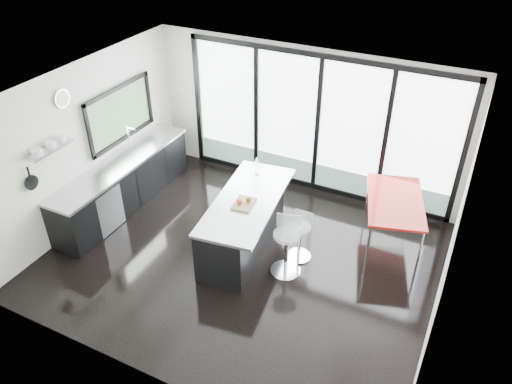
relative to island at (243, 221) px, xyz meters
The scene contains 11 objects.
floor 0.60m from the island, 65.27° to the right, with size 6.00×5.00×0.00m, color black.
ceiling 2.35m from the island, 65.27° to the right, with size 6.00×5.00×0.00m, color white.
wall_back 2.31m from the island, 78.71° to the left, with size 6.00×0.09×2.80m.
wall_front 2.99m from the island, 86.89° to the right, with size 6.00×0.00×2.80m, color silver.
wall_left 3.02m from the island, behind, with size 0.26×5.00×2.80m.
wall_right 3.30m from the island, ahead, with size 0.00×5.00×2.80m, color silver.
counter_cabinets 2.52m from the island, behind, with size 0.69×3.24×1.36m.
island is the anchor object (origin of this frame).
bar_stool_near 0.97m from the island, 19.23° to the right, with size 0.48×0.48×0.77m, color silver.
bar_stool_far 0.98m from the island, ahead, with size 0.40×0.40×0.64m, color silver.
red_table 2.49m from the island, 28.68° to the left, with size 0.88×1.54×0.83m, color maroon.
Camera 1 is at (2.94, -5.46, 5.43)m, focal length 35.00 mm.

